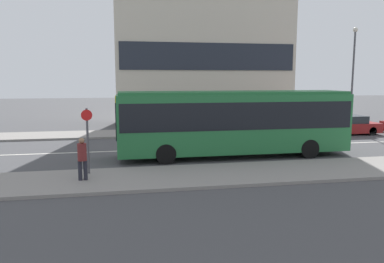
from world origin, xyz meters
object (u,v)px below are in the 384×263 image
at_px(city_bus, 233,119).
at_px(parked_car_0, 349,125).
at_px(pedestrian_near_stop, 82,156).
at_px(street_lamp, 353,69).
at_px(bus_stop_sign, 88,136).

xyz_separation_m(city_bus, parked_car_0, (10.50, 5.91, -1.29)).
relative_size(pedestrian_near_stop, street_lamp, 0.21).
relative_size(pedestrian_near_stop, bus_stop_sign, 0.61).
bearing_deg(pedestrian_near_stop, bus_stop_sign, -106.84).
xyz_separation_m(pedestrian_near_stop, bus_stop_sign, (0.14, 1.01, 0.64)).
height_order(pedestrian_near_stop, bus_stop_sign, bus_stop_sign).
distance_m(parked_car_0, bus_stop_sign, 19.58).
bearing_deg(pedestrian_near_stop, parked_car_0, -160.33).
bearing_deg(bus_stop_sign, parked_car_0, 26.49).
relative_size(city_bus, street_lamp, 1.54).
xyz_separation_m(city_bus, bus_stop_sign, (-7.00, -2.81, -0.23)).
bearing_deg(street_lamp, city_bus, -147.25).
xyz_separation_m(parked_car_0, street_lamp, (1.10, 1.55, 4.09)).
bearing_deg(street_lamp, bus_stop_sign, -151.09).
distance_m(pedestrian_near_stop, street_lamp, 22.18).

